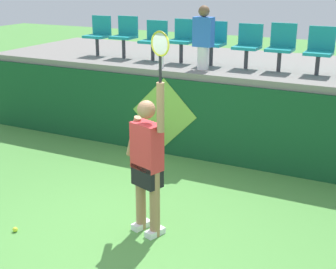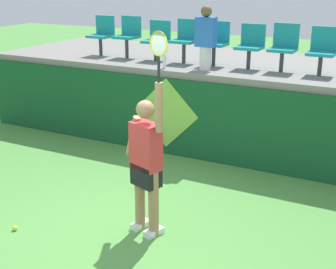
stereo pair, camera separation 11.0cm
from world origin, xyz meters
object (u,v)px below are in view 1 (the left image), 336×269
stadium_chair_3 (183,38)px  stadium_chair_4 (213,41)px  tennis_player (147,161)px  stadium_chair_7 (320,48)px  stadium_chair_0 (99,33)px  stadium_chair_6 (281,45)px  water_bottle (162,62)px  stadium_chair_5 (248,44)px  spectator_0 (203,37)px  tennis_ball (15,229)px  stadium_chair_2 (154,38)px  stadium_chair_1 (125,34)px

stadium_chair_3 → stadium_chair_4: 0.60m
tennis_player → stadium_chair_7: (1.33, 3.53, 0.98)m
stadium_chair_0 → stadium_chair_6: 3.75m
water_bottle → stadium_chair_7: 2.69m
stadium_chair_3 → stadium_chair_5: stadium_chair_3 is taller
water_bottle → stadium_chair_6: stadium_chair_6 is taller
stadium_chair_3 → stadium_chair_4: stadium_chair_3 is taller
stadium_chair_7 → spectator_0: bearing=-166.3°
stadium_chair_4 → spectator_0: (0.00, -0.46, 0.12)m
tennis_player → tennis_ball: tennis_player is taller
stadium_chair_4 → spectator_0: 0.47m
tennis_player → stadium_chair_4: tennis_player is taller
water_bottle → stadium_chair_7: stadium_chair_7 is taller
water_bottle → stadium_chair_6: size_ratio=0.31×
tennis_ball → stadium_chair_5: stadium_chair_5 is taller
tennis_player → stadium_chair_3: 3.85m
stadium_chair_2 → stadium_chair_5: (1.88, 0.00, 0.01)m
stadium_chair_3 → stadium_chair_5: (1.27, 0.00, -0.03)m
stadium_chair_2 → stadium_chair_7: bearing=0.1°
stadium_chair_1 → spectator_0: size_ratio=0.74×
stadium_chair_3 → stadium_chair_7: stadium_chair_3 is taller
tennis_player → stadium_chair_7: size_ratio=3.26×
stadium_chair_3 → stadium_chair_5: 1.27m
spectator_0 → stadium_chair_2: bearing=159.4°
stadium_chair_1 → stadium_chair_0: bearing=179.9°
tennis_player → water_bottle: bearing=113.9°
stadium_chair_0 → stadium_chair_3: (1.90, -0.00, 0.01)m
stadium_chair_5 → stadium_chair_7: stadium_chair_7 is taller
tennis_player → tennis_ball: 1.95m
tennis_player → stadium_chair_0: 4.78m
tennis_player → stadium_chair_0: bearing=131.1°
tennis_ball → spectator_0: spectator_0 is taller
stadium_chair_1 → stadium_chair_3: stadium_chair_1 is taller
tennis_ball → stadium_chair_3: (0.35, 4.29, 1.95)m
stadium_chair_4 → stadium_chair_6: 1.25m
tennis_ball → stadium_chair_1: size_ratio=0.08×
water_bottle → stadium_chair_3: bearing=84.5°
tennis_ball → stadium_chair_5: 4.97m
stadium_chair_0 → stadium_chair_1: 0.63m
water_bottle → spectator_0: spectator_0 is taller
stadium_chair_5 → spectator_0: 0.82m
stadium_chair_3 → spectator_0: spectator_0 is taller
water_bottle → stadium_chair_4: bearing=46.9°
stadium_chair_1 → stadium_chair_3: 1.26m
stadium_chair_1 → stadium_chair_6: size_ratio=1.00×
stadium_chair_6 → stadium_chair_1: bearing=-179.9°
tennis_ball → stadium_chair_4: bearing=77.5°
stadium_chair_4 → spectator_0: spectator_0 is taller
stadium_chair_4 → stadium_chair_6: size_ratio=0.98×
stadium_chair_1 → spectator_0: bearing=-13.7°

